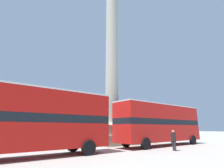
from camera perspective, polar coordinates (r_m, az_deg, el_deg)
The scene contains 7 objects.
ground_plane at distance 21.23m, azimuth 0.00°, elevation -19.08°, with size 200.00×200.00×0.00m, color #ADA89E.
monument_column at distance 22.14m, azimuth 0.00°, elevation 2.85°, with size 4.73×4.73×23.72m.
bus_a at distance 12.43m, azimuth -26.61°, elevation -9.94°, with size 11.38×2.98×4.34m.
bus_b at distance 20.04m, azimuth 15.61°, elevation -12.08°, with size 11.44×3.15×4.27m.
equestrian_statue at distance 29.36m, azimuth 11.23°, elevation -14.10°, with size 3.12×2.45×5.86m.
street_lamp at distance 21.48m, azimuth 10.59°, elevation -11.44°, with size 0.40×0.40×5.03m.
pedestrian_near_lamp at distance 15.94m, azimuth 19.49°, elevation -16.65°, with size 0.28×0.46×1.64m.
Camera 1 is at (-12.39, -17.15, 1.78)m, focal length 28.00 mm.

